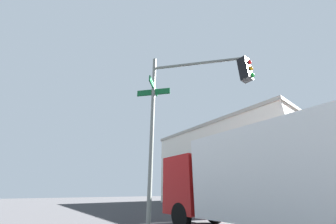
# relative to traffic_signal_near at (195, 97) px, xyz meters

# --- Properties ---
(traffic_signal_near) EXTENTS (2.80, 2.55, 5.79)m
(traffic_signal_near) POSITION_rel_traffic_signal_near_xyz_m (0.00, 0.00, 0.00)
(traffic_signal_near) COLOR slate
(traffic_signal_near) RESTS_ON ground_plane
(building_stucco) EXTENTS (19.24, 24.79, 9.66)m
(building_stucco) POSITION_rel_traffic_signal_near_xyz_m (-11.35, 25.88, 0.71)
(building_stucco) COLOR silver
(building_stucco) RESTS_ON ground_plane
(box_truck_second) EXTENTS (8.95, 2.75, 3.58)m
(box_truck_second) POSITION_rel_traffic_signal_near_xyz_m (0.08, 3.46, -2.16)
(box_truck_second) COLOR #B21919
(box_truck_second) RESTS_ON ground_plane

